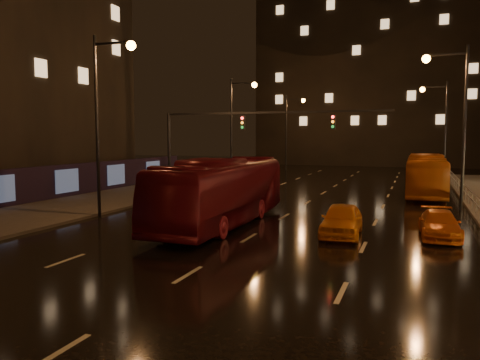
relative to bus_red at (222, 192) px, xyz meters
The scene contains 8 objects.
ground 8.00m from the bus_red, 72.31° to the left, with size 140.00×140.00×0.00m, color black.
sidewalk_left 11.51m from the bus_red, 167.59° to the left, with size 7.00×70.00×0.15m, color #38332D.
building_distant 61.97m from the bus_red, 83.88° to the left, with size 44.00×16.00×36.00m, color black.
traffic_signal 8.47m from the bus_red, 109.83° to the left, with size 15.31×0.32×6.20m.
bus_red is the anchor object (origin of this frame).
bus_curb 19.20m from the bus_red, 58.56° to the left, with size 2.70×11.53×3.21m, color #A84D10.
taxi_near 6.29m from the bus_red, ahead, with size 1.73×4.30×1.46m, color orange.
taxi_far 10.45m from the bus_red, ahead, with size 1.67×4.11×1.19m, color orange.
Camera 1 is at (6.90, -9.45, 4.53)m, focal length 35.00 mm.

